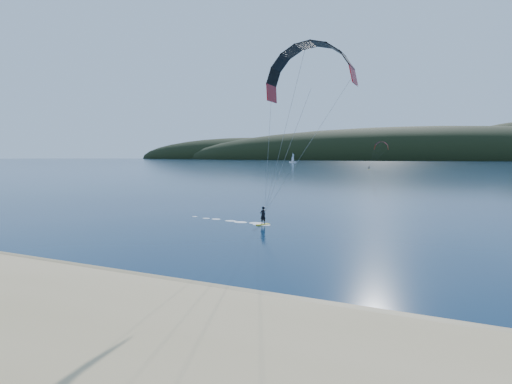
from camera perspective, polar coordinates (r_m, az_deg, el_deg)
ground at (r=22.17m, az=-22.91°, el=-14.67°), size 1800.00×1800.00×0.00m
wet_sand at (r=25.22m, az=-15.18°, el=-11.91°), size 220.00×2.50×0.10m
headland at (r=759.37m, az=23.73°, el=4.11°), size 1200.00×310.00×140.00m
kitesurfer_near at (r=37.17m, az=7.22°, el=13.37°), size 21.28×7.63×15.72m
kitesurfer_far at (r=219.60m, az=16.96°, el=5.76°), size 10.68×5.35×12.76m
sailboat at (r=434.26m, az=5.11°, el=4.21°), size 7.65×4.75×10.64m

